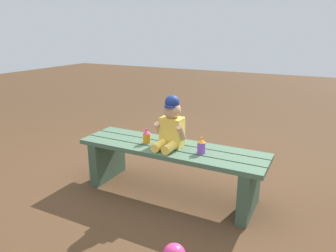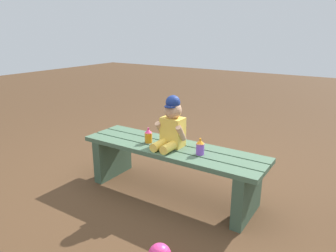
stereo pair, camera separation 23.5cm
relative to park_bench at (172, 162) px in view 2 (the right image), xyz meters
name	(u,v)px [view 2 (the right image)]	position (x,y,z in m)	size (l,w,h in m)	color
ground_plane	(171,193)	(0.00, 0.00, -0.28)	(16.00, 16.00, 0.00)	#4C331E
park_bench	(172,162)	(0.00, 0.00, 0.00)	(1.50, 0.41, 0.41)	#47664C
child_figure	(171,125)	(0.00, 0.00, 0.31)	(0.23, 0.27, 0.40)	#F2C64C
sippy_cup_left	(148,136)	(-0.21, -0.02, 0.19)	(0.06, 0.06, 0.12)	orange
sippy_cup_right	(200,147)	(0.26, -0.02, 0.19)	(0.06, 0.06, 0.12)	#8C4CCC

